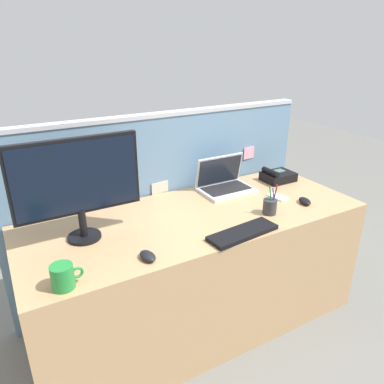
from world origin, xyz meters
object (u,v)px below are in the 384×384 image
Objects in this scene: keyboard_main at (243,233)px; cell_phone_white_slab at (277,197)px; pen_cup at (270,206)px; coffee_mug at (63,277)px; laptop at (224,182)px; computer_mouse_left_hand at (305,201)px; desk_phone at (278,176)px; computer_mouse_right_hand at (148,256)px; desktop_monitor at (77,181)px.

keyboard_main is 3.04× the size of cell_phone_white_slab.
coffee_mug is (-1.14, -0.11, 0.01)m from pen_cup.
laptop is at bearing 122.03° from cell_phone_white_slab.
computer_mouse_left_hand is at bearing 7.22° from keyboard_main.
desk_phone is 1.25m from computer_mouse_right_hand.
pen_cup is at bearing -149.90° from cell_phone_white_slab.
computer_mouse_right_hand is (0.20, -0.33, -0.28)m from desktop_monitor.
keyboard_main is at bearing -143.40° from desk_phone.
cell_phone_white_slab is at bearing -4.61° from desktop_monitor.
laptop is at bearing 27.35° from computer_mouse_right_hand.
computer_mouse_left_hand reaches higher than cell_phone_white_slab.
cell_phone_white_slab is (-0.08, 0.15, -0.01)m from computer_mouse_left_hand.
computer_mouse_left_hand is at bearing 4.64° from coffee_mug.
keyboard_main is at bearing -27.53° from desktop_monitor.
laptop reaches higher than computer_mouse_left_hand.
desktop_monitor is 4.77× the size of cell_phone_white_slab.
desk_phone is at bearing 40.80° from cell_phone_white_slab.
desktop_monitor reaches higher than cell_phone_white_slab.
computer_mouse_left_hand is (1.24, -0.24, -0.28)m from desktop_monitor.
laptop reaches higher than computer_mouse_right_hand.
laptop reaches higher than cell_phone_white_slab.
laptop is 0.35m from cell_phone_white_slab.
coffee_mug is (-0.17, -0.36, -0.25)m from desktop_monitor.
desk_phone is at bearing 5.23° from desktop_monitor.
coffee_mug reaches higher than computer_mouse_left_hand.
desk_phone is 0.55× the size of keyboard_main.
desktop_monitor is 5.96× the size of computer_mouse_right_hand.
computer_mouse_right_hand reaches higher than keyboard_main.
desktop_monitor is at bearing 147.14° from keyboard_main.
desktop_monitor is 5.96× the size of computer_mouse_left_hand.
laptop is 2.67× the size of cell_phone_white_slab.
pen_cup is 0.25m from cell_phone_white_slab.
pen_cup reaches higher than computer_mouse_right_hand.
computer_mouse_left_hand is at bearing -11.06° from desktop_monitor.
computer_mouse_right_hand is (-0.50, 0.03, 0.01)m from keyboard_main.
desktop_monitor is 0.99m from laptop.
laptop is at bearing 25.37° from coffee_mug.
desk_phone is 0.38m from computer_mouse_left_hand.
computer_mouse_left_hand is at bearing -107.09° from desk_phone.
computer_mouse_right_hand is 0.78m from pen_cup.
desktop_monitor is 1.57× the size of keyboard_main.
desktop_monitor is 4.65× the size of coffee_mug.
keyboard_main is 0.30m from pen_cup.
desk_phone is at bearing -6.35° from laptop.
pen_cup is (0.03, -0.41, -0.01)m from laptop.
computer_mouse_right_hand is at bearing -59.37° from desktop_monitor.
pen_cup is at bearing -136.16° from desk_phone.
laptop is 1.23m from coffee_mug.
desktop_monitor is at bearing -169.79° from laptop.
keyboard_main is at bearing -148.40° from computer_mouse_left_hand.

